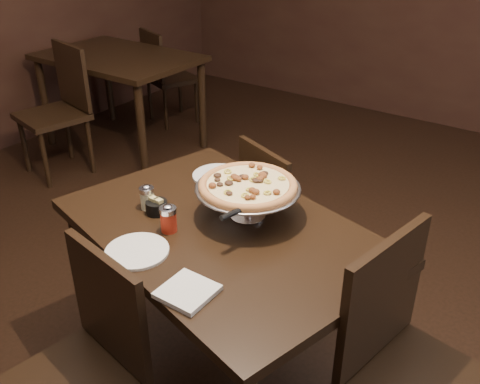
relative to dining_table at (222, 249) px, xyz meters
The scene contains 16 objects.
room 0.75m from the dining_table, 39.24° to the left, with size 6.04×7.04×2.84m.
dining_table is the anchor object (origin of this frame).
background_table 2.65m from the dining_table, 144.89° to the left, with size 1.23×0.82×0.77m.
pizza_stand 0.27m from the dining_table, 72.38° to the left, with size 0.40×0.40×0.17m.
parmesan_shaker 0.36m from the dining_table, 169.90° to the right, with size 0.06×0.06×0.10m.
pepper_flake_shaker 0.25m from the dining_table, 137.10° to the right, with size 0.06×0.06×0.11m.
packet_caddy 0.30m from the dining_table, 166.49° to the right, with size 0.08×0.08×0.07m.
napkin_stack 0.41m from the dining_table, 68.42° to the right, with size 0.16×0.16×0.02m, color silver.
plate_left 0.43m from the dining_table, 128.94° to the left, with size 0.23×0.23×0.01m, color white.
plate_near 0.35m from the dining_table, 114.98° to the right, with size 0.22×0.22×0.01m, color white.
serving_spatula 0.26m from the dining_table, 28.75° to the right, with size 0.14×0.14×0.02m.
chair_far 0.72m from the dining_table, 101.91° to the left, with size 0.50×0.50×0.83m.
chair_near 0.63m from the dining_table, 102.66° to the right, with size 0.47×0.47×0.87m.
chair_side 0.77m from the dining_table, ahead, with size 0.51×0.51×0.94m.
bg_chair_far 3.11m from the dining_table, 136.58° to the left, with size 0.51×0.51×0.85m.
bg_chair_near 2.40m from the dining_table, 156.72° to the left, with size 0.52×0.52×0.94m.
Camera 1 is at (1.00, -1.39, 1.84)m, focal length 40.00 mm.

